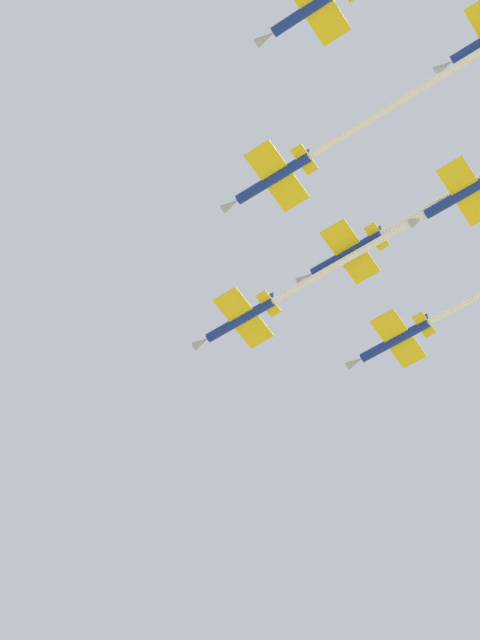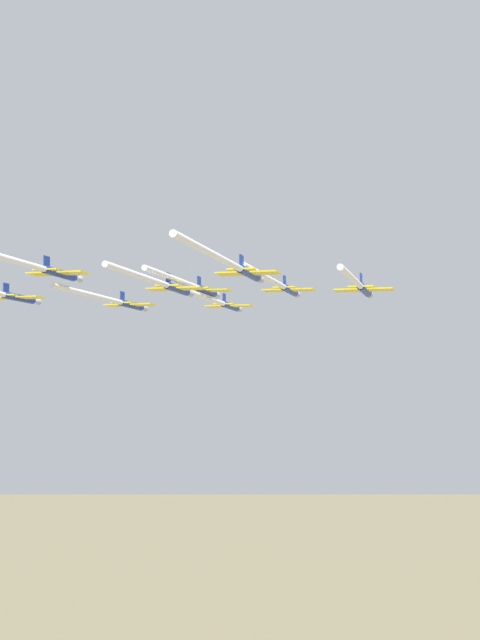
% 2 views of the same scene
% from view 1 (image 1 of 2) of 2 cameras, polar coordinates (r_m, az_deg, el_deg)
% --- Properties ---
extents(jet_lead, '(38.86, 9.99, 2.81)m').
position_cam_1_polar(jet_lead, '(152.11, 2.26, 1.29)').
color(jet_lead, navy).
extents(jet_port_inner, '(41.64, 9.99, 2.81)m').
position_cam_1_polar(jet_port_inner, '(141.31, 4.55, 8.92)').
color(jet_port_inner, navy).
extents(jet_starboard_inner, '(42.63, 10.12, 2.81)m').
position_cam_1_polar(jet_starboard_inner, '(157.48, 10.63, 0.43)').
color(jet_starboard_inner, navy).
extents(jet_port_outer, '(40.72, 9.99, 2.81)m').
position_cam_1_polar(jet_port_outer, '(149.65, 8.06, 4.85)').
color(jet_port_outer, navy).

